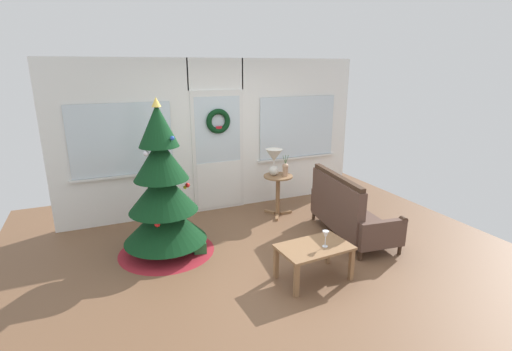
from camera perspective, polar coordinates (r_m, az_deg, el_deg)
The scene contains 10 objects.
ground_plane at distance 5.00m, azimuth 2.04°, elevation -12.80°, with size 6.76×6.76×0.00m, color brown.
back_wall_with_door at distance 6.41m, azimuth -5.91°, elevation 5.92°, with size 5.20×0.19×2.55m.
christmas_tree at distance 5.07m, azimuth -13.88°, elevation -3.46°, with size 1.28×1.28×2.07m.
settee_sofa at distance 5.66m, azimuth 13.63°, elevation -5.43°, with size 0.88×1.60×0.96m.
side_table at distance 6.24m, azimuth 3.34°, elevation -1.79°, with size 0.50×0.48×0.70m.
table_lamp at distance 6.12m, azimuth 2.74°, elevation 2.58°, with size 0.28×0.28×0.44m.
flower_vase at distance 6.14m, azimuth 4.47°, elevation 0.99°, with size 0.11×0.10×0.35m.
coffee_table at distance 4.51m, azimuth 8.81°, elevation -11.23°, with size 0.87×0.57×0.42m.
wine_glass at distance 4.42m, azimuth 10.50°, elevation -8.90°, with size 0.08×0.08×0.20m.
gift_box at distance 5.19m, azimuth -8.60°, elevation -10.78°, with size 0.17×0.15×0.17m, color #266633.
Camera 1 is at (-1.90, -3.93, 2.43)m, focal length 26.41 mm.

